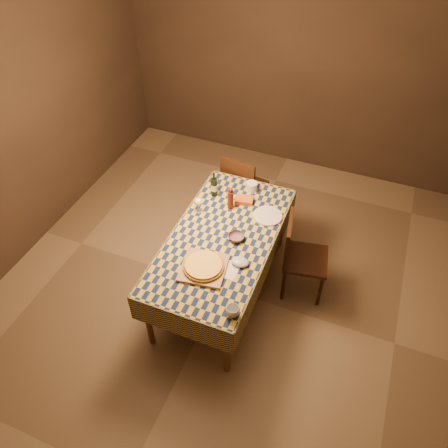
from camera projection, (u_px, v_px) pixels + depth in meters
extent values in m
plane|color=brown|center=(222.00, 288.00, 4.59)|extent=(5.00, 5.00, 0.00)
plane|color=white|center=(221.00, 22.00, 2.71)|extent=(5.00, 5.00, 0.00)
cube|color=#34271D|center=(298.00, 68.00, 5.32)|extent=(4.50, 0.10, 2.70)
cube|color=#34271D|center=(8.00, 135.00, 4.25)|extent=(0.10, 5.00, 2.70)
cylinder|color=brown|center=(148.00, 319.00, 3.88)|extent=(0.06, 0.06, 0.75)
cylinder|color=brown|center=(227.00, 348.00, 3.68)|extent=(0.06, 0.06, 0.75)
cylinder|color=brown|center=(218.00, 204.00, 4.98)|extent=(0.06, 0.06, 0.75)
cylinder|color=brown|center=(282.00, 221.00, 4.78)|extent=(0.06, 0.06, 0.75)
cube|color=brown|center=(222.00, 240.00, 4.07)|extent=(0.90, 1.80, 0.03)
cube|color=olive|center=(222.00, 238.00, 4.06)|extent=(0.92, 1.82, 0.02)
cube|color=olive|center=(180.00, 325.00, 3.55)|extent=(0.94, 0.01, 0.30)
cube|color=olive|center=(253.00, 191.00, 4.77)|extent=(0.94, 0.01, 0.30)
cube|color=olive|center=(178.00, 236.00, 4.28)|extent=(0.01, 1.84, 0.30)
cube|color=olive|center=(269.00, 262.00, 4.04)|extent=(0.01, 1.84, 0.30)
cube|color=#A4724D|center=(204.00, 268.00, 3.78)|extent=(0.44, 0.44, 0.02)
cylinder|color=#926118|center=(204.00, 266.00, 3.76)|extent=(0.46, 0.46, 0.02)
cylinder|color=gold|center=(204.00, 265.00, 3.75)|extent=(0.42, 0.42, 0.02)
cylinder|color=#511812|center=(231.00, 200.00, 4.28)|extent=(0.08, 0.08, 0.20)
sphere|color=#511812|center=(231.00, 190.00, 4.20)|extent=(0.05, 0.05, 0.05)
imported|color=#674956|center=(236.00, 237.00, 4.02)|extent=(0.17, 0.17, 0.05)
cylinder|color=white|center=(199.00, 211.00, 4.31)|extent=(0.07, 0.07, 0.01)
cylinder|color=white|center=(199.00, 208.00, 4.28)|extent=(0.01, 0.01, 0.08)
sphere|color=white|center=(198.00, 202.00, 4.23)|extent=(0.08, 0.08, 0.08)
ellipsoid|color=#43080D|center=(198.00, 203.00, 4.24)|extent=(0.05, 0.05, 0.03)
cylinder|color=black|center=(214.00, 187.00, 4.43)|extent=(0.08, 0.08, 0.20)
cylinder|color=black|center=(214.00, 176.00, 4.33)|extent=(0.03, 0.03, 0.08)
cylinder|color=beige|center=(214.00, 187.00, 4.43)|extent=(0.08, 0.08, 0.07)
cylinder|color=silver|center=(252.00, 187.00, 4.52)|extent=(0.14, 0.14, 0.09)
cube|color=#C35319|center=(244.00, 200.00, 4.40)|extent=(0.20, 0.16, 0.04)
cylinder|color=silver|center=(268.00, 216.00, 4.25)|extent=(0.29, 0.29, 0.02)
imported|color=silver|center=(233.00, 311.00, 3.42)|extent=(0.15, 0.15, 0.09)
cube|color=white|center=(223.00, 268.00, 3.79)|extent=(0.28, 0.22, 0.00)
ellipsoid|color=#ABB7DB|center=(240.00, 262.00, 3.81)|extent=(0.18, 0.15, 0.05)
cube|color=black|center=(245.00, 186.00, 5.10)|extent=(0.48, 0.48, 0.04)
cube|color=black|center=(237.00, 179.00, 4.80)|extent=(0.42, 0.10, 0.46)
cylinder|color=black|center=(265.00, 198.00, 5.31)|extent=(0.04, 0.04, 0.43)
cylinder|color=black|center=(239.00, 188.00, 5.44)|extent=(0.04, 0.04, 0.43)
cylinder|color=black|center=(251.00, 215.00, 5.08)|extent=(0.04, 0.04, 0.43)
cylinder|color=black|center=(224.00, 205.00, 5.22)|extent=(0.04, 0.04, 0.43)
cube|color=black|center=(306.00, 259.00, 4.29)|extent=(0.49, 0.49, 0.04)
cube|color=black|center=(288.00, 239.00, 4.14)|extent=(0.11, 0.42, 0.46)
cylinder|color=black|center=(320.00, 291.00, 4.30)|extent=(0.04, 0.04, 0.43)
cylinder|color=black|center=(321.00, 264.00, 4.55)|extent=(0.04, 0.04, 0.43)
cylinder|color=black|center=(283.00, 285.00, 4.35)|extent=(0.04, 0.04, 0.43)
cylinder|color=black|center=(287.00, 259.00, 4.60)|extent=(0.04, 0.04, 0.43)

